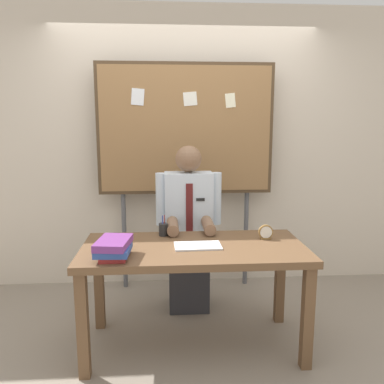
# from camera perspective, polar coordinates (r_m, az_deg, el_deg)

# --- Properties ---
(ground_plane) EXTENTS (12.00, 12.00, 0.00)m
(ground_plane) POSITION_cam_1_polar(r_m,az_deg,el_deg) (3.08, 0.25, -21.45)
(ground_plane) COLOR gray
(back_wall) EXTENTS (6.40, 0.08, 2.70)m
(back_wall) POSITION_cam_1_polar(r_m,az_deg,el_deg) (3.88, -1.09, 6.30)
(back_wall) COLOR beige
(back_wall) RESTS_ON ground_plane
(desk) EXTENTS (1.56, 0.74, 0.76)m
(desk) POSITION_cam_1_polar(r_m,az_deg,el_deg) (2.79, 0.26, -9.79)
(desk) COLOR brown
(desk) RESTS_ON ground_plane
(person) EXTENTS (0.55, 0.56, 1.42)m
(person) POSITION_cam_1_polar(r_m,az_deg,el_deg) (3.35, -0.49, -6.23)
(person) COLOR #2D2D33
(person) RESTS_ON ground_plane
(bulletin_board) EXTENTS (1.63, 0.09, 2.15)m
(bulletin_board) POSITION_cam_1_polar(r_m,az_deg,el_deg) (3.67, -0.94, 8.79)
(bulletin_board) COLOR #4C3823
(bulletin_board) RESTS_ON ground_plane
(book_stack) EXTENTS (0.23, 0.32, 0.12)m
(book_stack) POSITION_cam_1_polar(r_m,az_deg,el_deg) (2.56, -11.39, -7.99)
(book_stack) COLOR #B22D2D
(book_stack) RESTS_ON desk
(open_notebook) EXTENTS (0.33, 0.20, 0.01)m
(open_notebook) POSITION_cam_1_polar(r_m,az_deg,el_deg) (2.73, 0.85, -7.86)
(open_notebook) COLOR white
(open_notebook) RESTS_ON desk
(desk_clock) EXTENTS (0.11, 0.04, 0.11)m
(desk_clock) POSITION_cam_1_polar(r_m,az_deg,el_deg) (2.95, 10.71, -5.86)
(desk_clock) COLOR olive
(desk_clock) RESTS_ON desk
(pen_holder) EXTENTS (0.07, 0.07, 0.16)m
(pen_holder) POSITION_cam_1_polar(r_m,az_deg,el_deg) (2.99, -4.19, -5.46)
(pen_holder) COLOR #262626
(pen_holder) RESTS_ON desk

